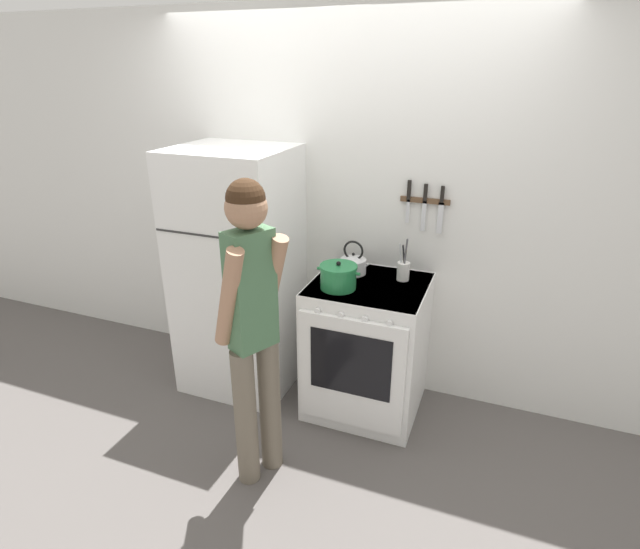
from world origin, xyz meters
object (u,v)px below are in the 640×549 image
stove_range (366,348)px  utensil_jar (403,270)px  person (253,322)px  tea_kettle (353,264)px  dutch_oven_pot (338,277)px  refrigerator (238,273)px

stove_range → utensil_jar: bearing=42.2°
stove_range → person: person is taller
stove_range → person: (-0.39, -0.78, 0.51)m
tea_kettle → utensil_jar: utensil_jar is taller
stove_range → tea_kettle: (-0.15, 0.16, 0.51)m
dutch_oven_pot → utensil_jar: utensil_jar is taller
refrigerator → tea_kettle: 0.81m
dutch_oven_pot → tea_kettle: bearing=87.2°
tea_kettle → person: 0.97m
utensil_jar → stove_range: bearing=-137.8°
refrigerator → dutch_oven_pot: size_ratio=6.25×
tea_kettle → utensil_jar: 0.33m
dutch_oven_pot → refrigerator: bearing=171.3°
dutch_oven_pot → stove_range: bearing=32.6°
person → utensil_jar: bearing=-5.4°
dutch_oven_pot → person: person is taller
stove_range → person: 1.01m
refrigerator → utensil_jar: (1.11, 0.15, 0.13)m
refrigerator → person: person is taller
tea_kettle → dutch_oven_pot: bearing=-92.8°
tea_kettle → refrigerator: bearing=-169.7°
stove_range → dutch_oven_pot: dutch_oven_pot is taller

